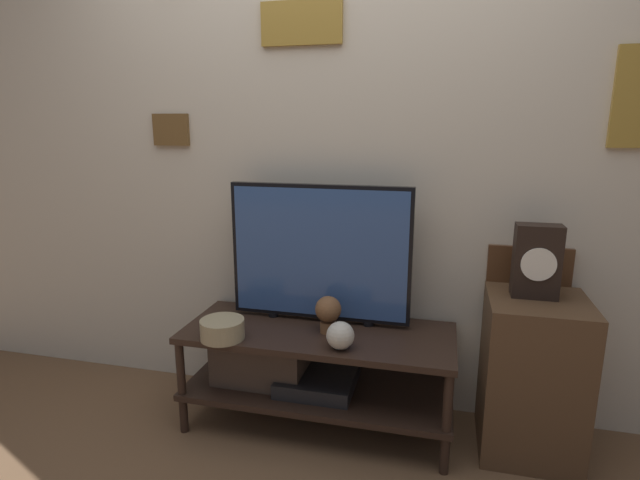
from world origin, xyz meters
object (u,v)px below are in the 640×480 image
(television, at_px, (320,253))
(vase_round_glass, at_px, (340,335))
(mantel_clock, at_px, (537,261))
(vase_wide_bowl, at_px, (222,329))
(decorative_bust, at_px, (328,312))

(television, height_order, vase_round_glass, television)
(television, xyz_separation_m, mantel_clock, (0.96, -0.04, 0.03))
(television, height_order, vase_wide_bowl, television)
(vase_round_glass, xyz_separation_m, decorative_bust, (-0.09, 0.16, 0.04))
(vase_round_glass, bearing_deg, vase_wide_bowl, -177.29)
(vase_round_glass, distance_m, mantel_clock, 0.90)
(vase_wide_bowl, bearing_deg, mantel_clock, 11.42)
(decorative_bust, relative_size, mantel_clock, 0.55)
(mantel_clock, bearing_deg, decorative_bust, -174.47)
(vase_wide_bowl, relative_size, vase_round_glass, 1.64)
(television, relative_size, vase_round_glass, 7.19)
(television, bearing_deg, decorative_bust, -59.53)
(vase_wide_bowl, height_order, vase_round_glass, vase_round_glass)
(television, relative_size, mantel_clock, 2.77)
(vase_wide_bowl, relative_size, mantel_clock, 0.63)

